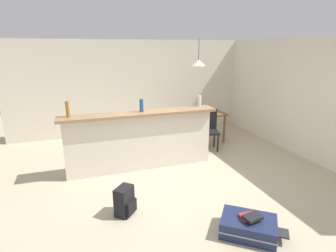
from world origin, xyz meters
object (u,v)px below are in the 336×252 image
Objects in this scene: dining_chair_near_partition at (209,127)px; backpack_black at (125,201)px; bottle_blue at (141,105)px; suitcase_flat_navy at (249,226)px; dining_table at (201,116)px; book_stack at (251,217)px; bottle_white at (200,101)px; pendant_lamp at (198,63)px; bottle_amber at (68,109)px.

backpack_black is at bearing -139.59° from dining_chair_near_partition.
suitcase_flat_navy is at bearing -71.46° from bottle_blue.
bottle_blue reaches higher than dining_table.
book_stack is at bearing -44.61° from suitcase_flat_navy.
suitcase_flat_navy is at bearing -33.64° from backpack_black.
bottle_white reaches higher than suitcase_flat_navy.
bottle_blue is 0.97× the size of book_stack.
backpack_black is at bearing -133.02° from dining_table.
pendant_lamp is 4.06m from suitcase_flat_navy.
dining_table is at bearing 32.18° from bottle_blue.
bottle_white is 0.93× the size of book_stack.
dining_table is at bearing 84.70° from dining_chair_near_partition.
dining_table is at bearing 19.57° from bottle_amber.
bottle_blue is at bearing -147.82° from dining_table.
dining_chair_near_partition is at bearing 44.53° from bottle_white.
bottle_blue is at bearing 66.84° from backpack_black.
bottle_amber is 0.32× the size of suitcase_flat_navy.
bottle_white is at bearing 2.54° from bottle_blue.
bottle_white is 0.35× the size of pendant_lamp.
suitcase_flat_navy is 1.70m from backpack_black.
bottle_blue is 2.18m from dining_table.
dining_chair_near_partition is (3.01, 0.52, -0.77)m from bottle_amber.
bottle_blue is 0.57× the size of backpack_black.
suitcase_flat_navy is at bearing -103.86° from pendant_lamp.
backpack_black reaches higher than book_stack.
bottle_amber is 2.52m from bottle_white.
suitcase_flat_navy is 3.44× the size of book_stack.
bottle_amber is 3.37m from book_stack.
bottle_white is 0.21× the size of dining_table.
book_stack is at bearing -105.26° from dining_table.
book_stack is (1.43, -0.95, 0.05)m from backpack_black.
suitcase_flat_navy is at bearing -107.34° from dining_chair_near_partition.
dining_chair_near_partition reaches higher than backpack_black.
backpack_black is at bearing -65.00° from bottle_amber.
bottle_amber is at bearing -159.49° from pendant_lamp.
dining_table is at bearing 46.98° from backpack_black.
dining_table is at bearing 74.74° from book_stack.
dining_chair_near_partition is 2.21× the size of backpack_black.
bottle_amber is 1.16× the size of bottle_blue.
book_stack reaches higher than suitcase_flat_navy.
book_stack is at bearing -99.45° from bottle_white.
dining_table is 3.67m from suitcase_flat_navy.
dining_chair_near_partition is (1.71, 0.54, -0.75)m from bottle_blue.
bottle_blue is at bearing 108.54° from suitcase_flat_navy.
bottle_blue is 0.28× the size of suitcase_flat_navy.
bottle_amber reaches higher than dining_chair_near_partition.
dining_chair_near_partition is at bearing 9.80° from bottle_amber.
dining_chair_near_partition reaches higher than dining_table.
bottle_amber reaches higher than bottle_white.
dining_chair_near_partition is 1.40× the size of pendant_lamp.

